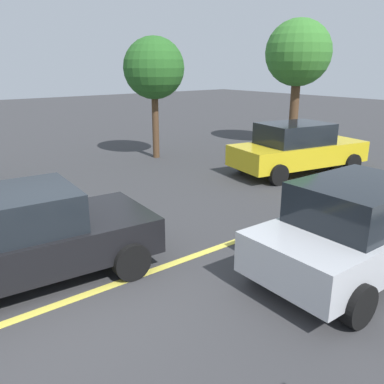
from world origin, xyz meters
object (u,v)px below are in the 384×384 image
Objects in this scene: car_black_behind_van at (24,236)px; car_yellow_far_lane at (297,148)px; tree_centre_verge at (298,54)px; car_silver_near_curb at (361,227)px; tree_left_verge at (154,69)px.

car_black_behind_van is 0.87× the size of car_yellow_far_lane.
tree_centre_verge is (3.75, 3.16, 3.05)m from car_yellow_far_lane.
tree_centre_verge is (8.43, 8.11, 3.05)m from car_silver_near_curb.
tree_left_verge is (6.86, 6.56, 2.51)m from car_black_behind_van.
tree_left_verge is (2.30, 9.78, 2.48)m from car_silver_near_curb.
tree_left_verge is at bearing 43.70° from car_black_behind_van.
car_silver_near_curb is (4.56, -3.23, 0.03)m from car_black_behind_van.
car_black_behind_van is 5.58m from car_silver_near_curb.
tree_centre_verge is at bearing 43.86° from car_silver_near_curb.
car_silver_near_curb reaches higher than car_black_behind_van.
car_silver_near_curb is at bearing -103.25° from tree_left_verge.
car_yellow_far_lane is (4.68, 4.95, 0.00)m from car_silver_near_curb.
car_yellow_far_lane is at bearing -139.92° from tree_centre_verge.
car_silver_near_curb is 0.89× the size of car_yellow_far_lane.
tree_centre_verge reaches higher than car_yellow_far_lane.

